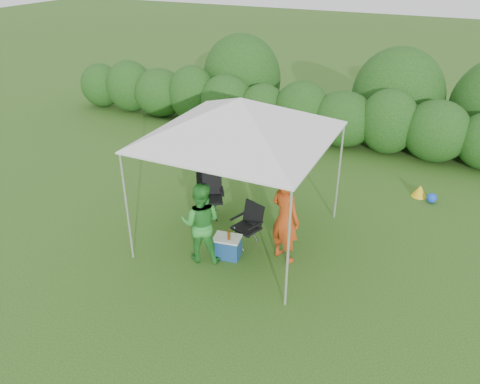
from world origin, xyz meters
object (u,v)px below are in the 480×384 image
at_px(canopy, 241,118).
at_px(man, 285,219).
at_px(chair_left, 210,192).
at_px(cooler, 227,247).
at_px(woman, 201,223).
at_px(chair_right, 249,222).

relative_size(canopy, man, 1.83).
distance_m(chair_left, cooler, 1.61).
xyz_separation_m(canopy, woman, (-0.33, -0.97, -1.69)).
height_order(chair_right, man, man).
distance_m(man, cooler, 1.22).
height_order(canopy, man, canopy).
bearing_deg(chair_right, canopy, 171.08).
bearing_deg(cooler, canopy, 86.31).
xyz_separation_m(canopy, man, (1.03, -0.32, -1.62)).
bearing_deg(woman, chair_left, -85.49).
xyz_separation_m(chair_left, woman, (0.62, -1.46, 0.24)).
bearing_deg(chair_right, cooler, -87.73).
distance_m(chair_right, chair_left, 1.35).
bearing_deg(chair_left, man, -53.68).
relative_size(chair_right, cooler, 1.52).
relative_size(chair_left, man, 0.55).
distance_m(chair_right, man, 0.89).
xyz_separation_m(chair_left, cooler, (1.02, -1.21, -0.32)).
bearing_deg(canopy, woman, -108.76).
xyz_separation_m(man, cooler, (-0.96, -0.40, -0.64)).
bearing_deg(man, cooler, 46.68).
relative_size(chair_left, woman, 0.61).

